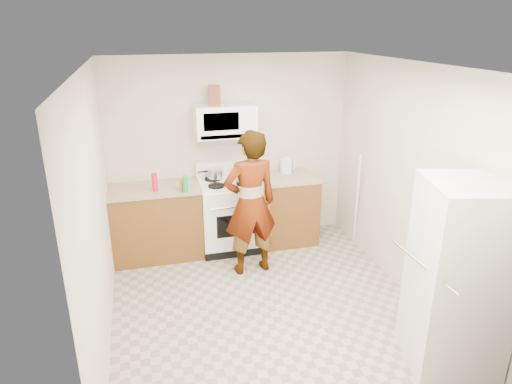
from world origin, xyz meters
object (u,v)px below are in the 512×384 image
object	(u,v)px
person	(250,204)
saucepan	(215,174)
fridge	(459,278)
kettle	(286,166)
gas_range	(229,213)
microwave	(225,121)

from	to	relation	value
person	saucepan	xyz separation A→B (m)	(-0.27, 0.81, 0.13)
fridge	saucepan	bearing A→B (deg)	133.97
person	fridge	bearing A→B (deg)	116.97
fridge	kettle	size ratio (longest dim) A/B	8.64
gas_range	person	world-z (taller)	person
gas_range	kettle	size ratio (longest dim) A/B	5.74
gas_range	fridge	world-z (taller)	fridge
saucepan	microwave	bearing A→B (deg)	-2.37
person	kettle	distance (m)	1.10
fridge	saucepan	size ratio (longest dim) A/B	8.16
gas_range	person	size ratio (longest dim) A/B	0.64
person	saucepan	distance (m)	0.87
fridge	kettle	distance (m)	2.90
microwave	kettle	world-z (taller)	microwave
person	kettle	xyz separation A→B (m)	(0.71, 0.83, 0.16)
gas_range	microwave	distance (m)	1.22
person	fridge	size ratio (longest dim) A/B	1.03
saucepan	fridge	bearing A→B (deg)	-60.69
person	saucepan	world-z (taller)	person
kettle	gas_range	bearing A→B (deg)	-155.59
kettle	saucepan	world-z (taller)	kettle
microwave	person	distance (m)	1.16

